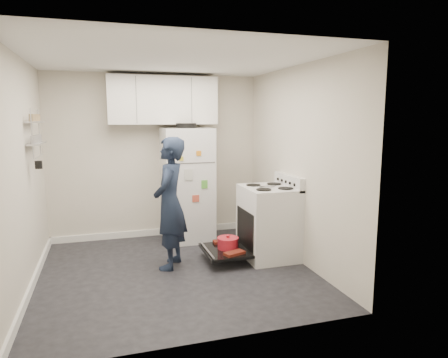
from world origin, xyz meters
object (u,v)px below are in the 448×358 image
object	(u,v)px
electric_range	(268,223)
refrigerator	(187,184)
person	(170,203)
open_oven_door	(226,247)

from	to	relation	value
electric_range	refrigerator	world-z (taller)	refrigerator
person	electric_range	bearing A→B (deg)	113.62
electric_range	refrigerator	distance (m)	1.44
refrigerator	person	distance (m)	1.16
electric_range	person	distance (m)	1.34
person	open_oven_door	bearing A→B (deg)	113.66
open_oven_door	refrigerator	world-z (taller)	refrigerator
electric_range	refrigerator	xyz separation A→B (m)	(-0.85, 1.10, 0.39)
open_oven_door	refrigerator	size ratio (longest dim) A/B	0.40
electric_range	open_oven_door	bearing A→B (deg)	178.68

